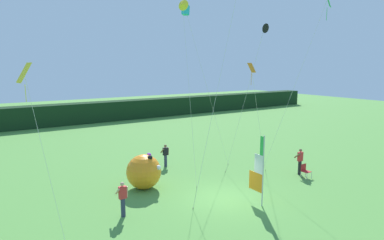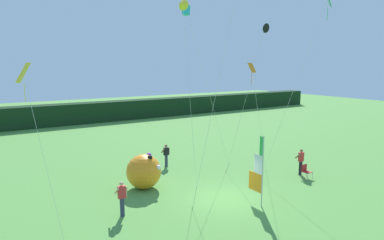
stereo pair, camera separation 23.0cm
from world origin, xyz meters
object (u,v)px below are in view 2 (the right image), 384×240
at_px(kite_yellow_diamond_2, 25,81).
at_px(kite_yellow_delta_5, 183,6).
at_px(inflatable_balloon, 144,172).
at_px(banner_flag, 258,171).
at_px(kite_cyan_box_3, 187,12).
at_px(person_near_banner, 301,161).
at_px(kite_black_delta_1, 264,30).
at_px(kite_green_diamond_0, 324,11).
at_px(folding_chair, 306,170).
at_px(kite_orange_diamond_6, 253,78).
at_px(person_far_left, 166,155).
at_px(person_mid_field, 122,198).

relative_size(kite_yellow_diamond_2, kite_yellow_delta_5, 0.67).
bearing_deg(inflatable_balloon, kite_yellow_diamond_2, -156.08).
distance_m(banner_flag, kite_cyan_box_3, 11.10).
relative_size(kite_cyan_box_3, kite_yellow_delta_5, 1.01).
bearing_deg(person_near_banner, inflatable_balloon, 161.17).
distance_m(kite_black_delta_1, kite_cyan_box_3, 5.11).
height_order(banner_flag, kite_green_diamond_0, kite_green_diamond_0).
distance_m(folding_chair, kite_black_delta_1, 9.38).
distance_m(kite_green_diamond_0, kite_orange_diamond_6, 5.34).
relative_size(inflatable_balloon, kite_yellow_diamond_2, 0.29).
distance_m(person_near_banner, kite_black_delta_1, 8.95).
xyz_separation_m(banner_flag, kite_black_delta_1, (2.89, 2.89, 7.57)).
xyz_separation_m(person_far_left, kite_cyan_box_3, (0.67, -1.80, 9.81)).
xyz_separation_m(person_far_left, kite_yellow_diamond_2, (-9.32, -5.87, 5.77)).
distance_m(person_mid_field, kite_orange_diamond_6, 10.27).
bearing_deg(kite_green_diamond_0, folding_chair, 56.72).
xyz_separation_m(person_near_banner, person_far_left, (-6.72, 6.50, -0.08)).
xyz_separation_m(kite_green_diamond_0, kite_orange_diamond_6, (-2.70, 2.65, -3.77)).
bearing_deg(banner_flag, kite_cyan_box_3, 92.47).
xyz_separation_m(kite_green_diamond_0, kite_black_delta_1, (-1.90, 2.67, -0.91)).
xyz_separation_m(banner_flag, kite_yellow_delta_5, (-1.64, 4.86, 8.80)).
xyz_separation_m(kite_yellow_diamond_2, kite_yellow_delta_5, (8.64, 2.27, 3.97)).
bearing_deg(kite_yellow_diamond_2, person_near_banner, -2.25).
bearing_deg(kite_yellow_diamond_2, inflatable_balloon, 23.92).
xyz_separation_m(banner_flag, person_far_left, (-0.96, 8.46, -0.94)).
height_order(kite_green_diamond_0, kite_cyan_box_3, kite_green_diamond_0).
bearing_deg(kite_orange_diamond_6, person_far_left, 118.66).
relative_size(banner_flag, kite_yellow_diamond_2, 0.51).
xyz_separation_m(person_far_left, kite_green_diamond_0, (5.76, -8.25, 9.42)).
distance_m(folding_chair, kite_yellow_delta_5, 12.87).
relative_size(person_mid_field, kite_yellow_delta_5, 0.16).
bearing_deg(person_near_banner, folding_chair, -109.65).
bearing_deg(banner_flag, inflatable_balloon, 127.62).
distance_m(person_mid_field, kite_cyan_box_3, 12.28).
bearing_deg(person_far_left, kite_yellow_delta_5, -100.68).
distance_m(kite_yellow_diamond_2, kite_cyan_box_3, 11.52).
relative_size(kite_black_delta_1, kite_cyan_box_3, 0.88).
bearing_deg(person_near_banner, kite_black_delta_1, 162.21).
height_order(person_near_banner, person_far_left, person_near_banner).
relative_size(banner_flag, folding_chair, 4.24).
distance_m(folding_chair, kite_green_diamond_0, 9.87).
relative_size(person_near_banner, kite_green_diamond_0, 0.16).
height_order(banner_flag, kite_cyan_box_3, kite_cyan_box_3).
bearing_deg(kite_yellow_delta_5, folding_chair, -26.02).
relative_size(banner_flag, kite_black_delta_1, 0.39).
xyz_separation_m(folding_chair, kite_yellow_delta_5, (-7.18, 3.51, 10.09)).
distance_m(person_far_left, kite_yellow_delta_5, 10.41).
xyz_separation_m(person_near_banner, kite_orange_diamond_6, (-3.66, 0.90, 5.56)).
height_order(person_mid_field, folding_chair, person_mid_field).
xyz_separation_m(folding_chair, kite_green_diamond_0, (-0.75, -1.14, 9.77)).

